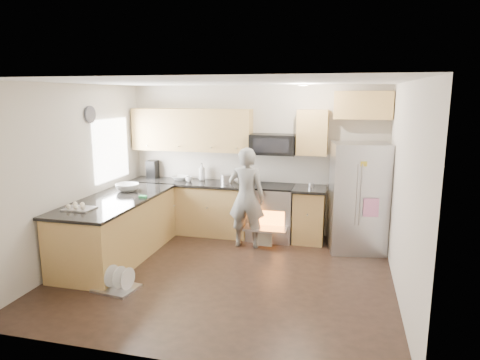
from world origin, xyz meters
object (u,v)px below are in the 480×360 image
(person, at_px, (246,198))
(dish_rack, at_px, (116,283))
(refrigerator, at_px, (358,198))
(stove_range, at_px, (271,200))

(person, height_order, dish_rack, person)
(person, bearing_deg, dish_rack, 57.45)
(person, relative_size, dish_rack, 2.90)
(refrigerator, distance_m, dish_rack, 3.80)
(stove_range, xyz_separation_m, person, (-0.32, -0.49, 0.14))
(stove_range, height_order, person, stove_range)
(refrigerator, relative_size, person, 1.05)
(person, distance_m, dish_rack, 2.44)
(refrigerator, distance_m, person, 1.76)
(stove_range, height_order, refrigerator, stove_range)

